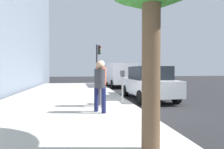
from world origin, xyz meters
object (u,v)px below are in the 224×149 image
Objects in this scene: pedestrian_at_meter at (101,79)px; pedestrian_bystander at (100,82)px; parked_sedan_near at (148,83)px; traffic_signal at (98,58)px; parked_van_far at (119,74)px; parking_meter at (122,80)px.

pedestrian_bystander is at bearing -114.58° from pedestrian_at_meter.
parked_sedan_near is 6.97m from traffic_signal.
parked_sedan_near is 0.84× the size of parked_van_far.
parking_meter is at bearing 2.76° from pedestrian_at_meter.
pedestrian_bystander is 0.33× the size of parked_van_far.
pedestrian_at_meter reaches higher than pedestrian_bystander.
traffic_signal is at bearing 124.46° from parked_van_far.
parked_sedan_near is at bearing -180.00° from parked_van_far.
traffic_signal reaches higher than parking_meter.
pedestrian_bystander reaches higher than parked_sedan_near.
parking_meter is at bearing -177.99° from traffic_signal.
parked_van_far reaches higher than parked_sedan_near.
traffic_signal reaches higher than parked_van_far.
parked_sedan_near is 1.23× the size of traffic_signal.
pedestrian_at_meter is at bearing 45.28° from pedestrian_bystander.
parking_meter is 0.39× the size of traffic_signal.
pedestrian_at_meter reaches higher than parking_meter.
parked_sedan_near is (2.18, -2.75, -0.32)m from pedestrian_at_meter.
pedestrian_bystander is (-1.07, 0.16, -0.05)m from pedestrian_at_meter.
parking_meter is at bearing 169.41° from parked_van_far.
traffic_signal is (8.28, 0.29, 1.41)m from parking_meter.
traffic_signal is (8.60, -0.64, 1.36)m from pedestrian_at_meter.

